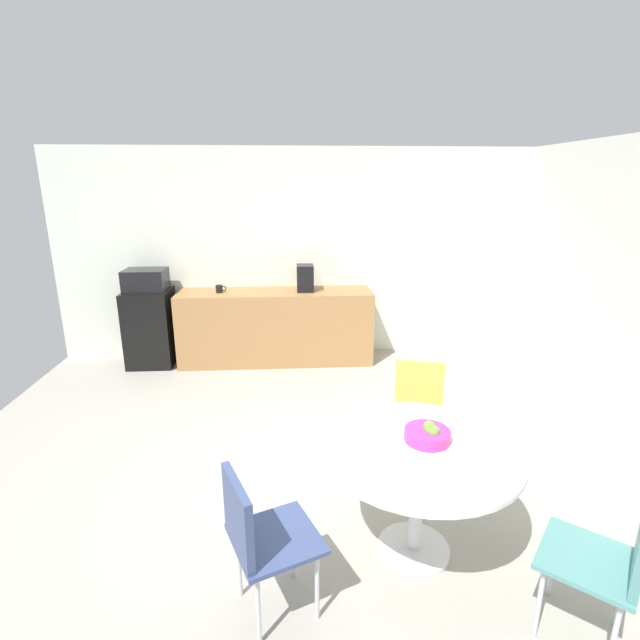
% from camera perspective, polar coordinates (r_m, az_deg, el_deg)
% --- Properties ---
extents(ground_plane, '(6.00, 6.00, 0.00)m').
position_cam_1_polar(ground_plane, '(3.71, -1.45, -19.68)').
color(ground_plane, '#9E998E').
extents(wall_back, '(6.00, 0.10, 2.60)m').
position_cam_1_polar(wall_back, '(6.07, -2.79, 7.95)').
color(wall_back, silver).
rests_on(wall_back, ground_plane).
extents(counter_block, '(2.37, 0.60, 0.90)m').
position_cam_1_polar(counter_block, '(5.91, -5.33, -0.78)').
color(counter_block, '#9E7042').
rests_on(counter_block, ground_plane).
extents(mini_fridge, '(0.54, 0.54, 0.93)m').
position_cam_1_polar(mini_fridge, '(6.15, -19.79, -0.89)').
color(mini_fridge, black).
rests_on(mini_fridge, ground_plane).
extents(microwave, '(0.48, 0.38, 0.26)m').
position_cam_1_polar(microwave, '(6.01, -20.33, 4.54)').
color(microwave, black).
rests_on(microwave, mini_fridge).
extents(round_table, '(1.15, 1.15, 0.72)m').
position_cam_1_polar(round_table, '(2.93, 11.89, -16.88)').
color(round_table, silver).
rests_on(round_table, ground_plane).
extents(chair_navy, '(0.55, 0.55, 0.83)m').
position_cam_1_polar(chair_navy, '(2.58, -7.64, -23.92)').
color(chair_navy, silver).
rests_on(chair_navy, ground_plane).
extents(chair_teal, '(0.59, 0.59, 0.83)m').
position_cam_1_polar(chair_teal, '(2.80, 32.06, -22.88)').
color(chair_teal, silver).
rests_on(chair_teal, ground_plane).
extents(chair_yellow, '(0.52, 0.52, 0.83)m').
position_cam_1_polar(chair_yellow, '(3.83, 11.82, -9.74)').
color(chair_yellow, silver).
rests_on(chair_yellow, ground_plane).
extents(fruit_bowl, '(0.27, 0.27, 0.11)m').
position_cam_1_polar(fruit_bowl, '(2.91, 12.90, -13.31)').
color(fruit_bowl, '#D8338C').
rests_on(fruit_bowl, round_table).
extents(mug_white, '(0.13, 0.08, 0.09)m').
position_cam_1_polar(mug_white, '(5.82, -12.07, 3.71)').
color(mug_white, black).
rests_on(mug_white, counter_block).
extents(coffee_maker, '(0.20, 0.24, 0.32)m').
position_cam_1_polar(coffee_maker, '(5.77, -1.81, 5.09)').
color(coffee_maker, black).
rests_on(coffee_maker, counter_block).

